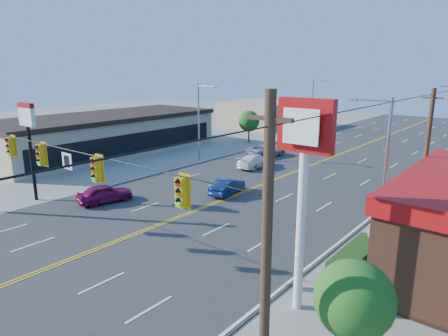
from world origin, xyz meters
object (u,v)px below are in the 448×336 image
Objects in this scene: pizza_hut_sign at (28,131)px; car_white at (255,161)px; kfc_pylon at (304,164)px; car_magenta at (105,194)px; car_silver at (266,151)px; signal_span at (53,169)px; car_blue at (227,187)px.

pizza_hut_sign is 1.53× the size of car_white.
car_magenta is at bearing 170.77° from kfc_pylon.
kfc_pylon is 29.61m from car_silver.
car_blue is (-0.58, 14.02, -4.27)m from signal_span.
signal_span is 5.07× the size of car_silver.
car_silver is (-17.01, 23.63, -5.38)m from kfc_pylon.
kfc_pylon is 2.17× the size of car_magenta.
car_silver reaches higher than car_white.
car_blue is (-11.70, 10.02, -5.43)m from kfc_pylon.
pizza_hut_sign reaches higher than car_silver.
car_white is (7.03, 18.50, -4.53)m from pizza_hut_sign.
pizza_hut_sign is 15.08m from car_blue.
car_magenta reaches higher than car_blue.
kfc_pylon reaches higher than car_silver.
pizza_hut_sign is 1.43× the size of car_silver.
signal_span reaches higher than car_magenta.
kfc_pylon is (11.12, 4.00, 1.16)m from signal_span.
car_magenta reaches higher than car_white.
car_white is at bearing 125.68° from car_silver.
kfc_pylon reaches higher than car_magenta.
signal_span is at bearing 83.43° from car_blue.
pizza_hut_sign is at bearing 180.00° from kfc_pylon.
car_silver is at bearing 78.08° from pizza_hut_sign.
car_blue is 9.09m from car_white.
car_blue is (10.30, 10.02, -4.57)m from pizza_hut_sign.
car_white is at bearing -77.87° from car_blue.
car_silver is at bearing -77.62° from car_blue.
pizza_hut_sign is 20.31m from car_white.
kfc_pylon is 16.33m from car_blue.
pizza_hut_sign is 1.75× the size of car_magenta.
car_silver is (-5.89, 27.63, -4.22)m from signal_span.
kfc_pylon reaches higher than pizza_hut_sign.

